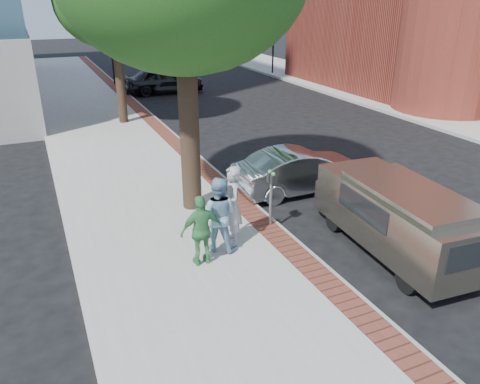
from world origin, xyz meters
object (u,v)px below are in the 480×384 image
bg_car (164,80)px  van (394,213)px  person_gray (232,206)px  person_green (202,231)px  parking_meter (271,187)px  person_officer (218,214)px  sedan_silver (300,170)px

bg_car → van: size_ratio=1.00×
person_gray → van: person_gray is taller
person_gray → person_green: bearing=-50.6°
parking_meter → van: (2.17, -2.00, -0.28)m
parking_meter → person_officer: person_officer is taller
person_gray → person_officer: (-0.41, -0.16, -0.07)m
person_gray → sedan_silver: person_gray is taller
van → parking_meter: bearing=141.4°
person_gray → bg_car: 19.30m
person_officer → van: 4.07m
person_green → person_gray: bearing=-148.1°
parking_meter → person_officer: bearing=-160.2°
parking_meter → van: 2.97m
parking_meter → person_green: size_ratio=0.92×
person_officer → sedan_silver: (3.67, 2.53, -0.37)m
person_gray → sedan_silver: size_ratio=0.47×
sedan_silver → parking_meter: bearing=133.2°
person_green → bg_car: size_ratio=0.34×
person_gray → person_green: 1.14m
person_gray → van: (3.41, -1.57, -0.17)m
person_gray → parking_meter: bearing=116.7°
person_officer → person_green: person_officer is taller
person_gray → sedan_silver: (3.27, 2.36, -0.43)m
person_gray → bg_car: person_gray is taller
parking_meter → person_green: 2.44m
person_gray → person_green: size_ratio=1.19×
bg_car → van: van is taller
parking_meter → sedan_silver: parking_meter is taller
bg_car → van: (-0.25, -20.52, 0.13)m
sedan_silver → bg_car: size_ratio=0.86×
person_green → bg_car: 20.08m
sedan_silver → bg_car: bg_car is taller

